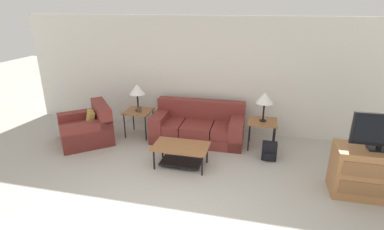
# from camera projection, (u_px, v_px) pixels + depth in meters

# --- Properties ---
(wall_back) EXTENTS (9.01, 0.06, 2.60)m
(wall_back) POSITION_uv_depth(u_px,v_px,m) (211.00, 76.00, 6.75)
(wall_back) COLOR silver
(wall_back) RESTS_ON ground_plane
(couch) EXTENTS (1.98, 0.99, 0.82)m
(couch) POSITION_uv_depth(u_px,v_px,m) (198.00, 127.00, 6.56)
(couch) COLOR maroon
(couch) RESTS_ON ground_plane
(armchair) EXTENTS (1.47, 1.48, 0.80)m
(armchair) POSITION_uv_depth(u_px,v_px,m) (88.00, 128.00, 6.50)
(armchair) COLOR maroon
(armchair) RESTS_ON ground_plane
(coffee_table) EXTENTS (1.00, 0.59, 0.42)m
(coffee_table) POSITION_uv_depth(u_px,v_px,m) (181.00, 151.00, 5.45)
(coffee_table) COLOR #935B33
(coffee_table) RESTS_ON ground_plane
(side_table_left) EXTENTS (0.58, 0.55, 0.59)m
(side_table_left) POSITION_uv_depth(u_px,v_px,m) (139.00, 113.00, 6.69)
(side_table_left) COLOR #935B33
(side_table_left) RESTS_ON ground_plane
(side_table_right) EXTENTS (0.58, 0.55, 0.59)m
(side_table_right) POSITION_uv_depth(u_px,v_px,m) (263.00, 123.00, 6.10)
(side_table_right) COLOR #935B33
(side_table_right) RESTS_ON ground_plane
(table_lamp_left) EXTENTS (0.34, 0.34, 0.60)m
(table_lamp_left) POSITION_uv_depth(u_px,v_px,m) (137.00, 90.00, 6.50)
(table_lamp_left) COLOR black
(table_lamp_left) RESTS_ON side_table_left
(table_lamp_right) EXTENTS (0.34, 0.34, 0.60)m
(table_lamp_right) POSITION_uv_depth(u_px,v_px,m) (265.00, 98.00, 5.91)
(table_lamp_right) COLOR black
(table_lamp_right) RESTS_ON side_table_right
(tv_console) EXTENTS (1.16, 0.57, 0.79)m
(tv_console) POSITION_uv_depth(u_px,v_px,m) (373.00, 173.00, 4.58)
(tv_console) COLOR #A87042
(tv_console) RESTS_ON ground_plane
(television) EXTENTS (0.84, 0.20, 0.57)m
(television) POSITION_uv_depth(u_px,v_px,m) (383.00, 131.00, 4.34)
(television) COLOR black
(television) RESTS_ON tv_console
(backpack) EXTENTS (0.28, 0.26, 0.35)m
(backpack) POSITION_uv_depth(u_px,v_px,m) (269.00, 151.00, 5.74)
(backpack) COLOR black
(backpack) RESTS_ON ground_plane
(picture_frame) EXTENTS (0.10, 0.04, 0.13)m
(picture_frame) POSITION_uv_depth(u_px,v_px,m) (139.00, 109.00, 6.56)
(picture_frame) COLOR #4C3828
(picture_frame) RESTS_ON side_table_left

